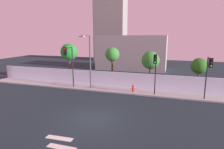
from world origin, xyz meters
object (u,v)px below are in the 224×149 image
roadside_tree_midleft (112,55)px  roadside_tree_midright (150,60)px  traffic_light_left (69,59)px  roadside_tree_rightmost (199,66)px  traffic_light_center (155,66)px  fire_hydrant (133,88)px  street_lamp_curbside (89,57)px  traffic_light_right (209,69)px  roadside_tree_leftmost (69,52)px

roadside_tree_midleft → roadside_tree_midright: roadside_tree_midleft is taller
traffic_light_left → roadside_tree_rightmost: traffic_light_left is taller
traffic_light_left → roadside_tree_midleft: bearing=43.7°
traffic_light_center → roadside_tree_rightmost: bearing=40.0°
traffic_light_left → fire_hydrant: traffic_light_left is taller
roadside_tree_midright → fire_hydrant: bearing=-115.6°
street_lamp_curbside → fire_hydrant: street_lamp_curbside is taller
roadside_tree_midleft → roadside_tree_rightmost: 10.45m
traffic_light_right → roadside_tree_rightmost: size_ratio=1.08×
fire_hydrant → roadside_tree_rightmost: bearing=23.7°
traffic_light_left → traffic_light_right: 14.89m
fire_hydrant → roadside_tree_midleft: bearing=138.3°
traffic_light_center → street_lamp_curbside: bearing=176.1°
traffic_light_right → fire_hydrant: size_ratio=5.33×
roadside_tree_midright → roadside_tree_leftmost: bearing=180.0°
fire_hydrant → roadside_tree_midleft: size_ratio=0.16×
traffic_light_center → traffic_light_right: 4.98m
traffic_light_right → roadside_tree_leftmost: bearing=167.6°
traffic_light_center → roadside_tree_leftmost: (-12.11, 3.85, 0.75)m
street_lamp_curbside → roadside_tree_midleft: bearing=61.7°
traffic_light_center → roadside_tree_midleft: 7.00m
traffic_light_left → traffic_light_right: traffic_light_left is taller
roadside_tree_leftmost → traffic_light_right: bearing=-12.4°
traffic_light_left → street_lamp_curbside: (2.30, 0.58, 0.16)m
traffic_light_right → roadside_tree_rightmost: (-0.39, 3.77, -0.28)m
traffic_light_center → roadside_tree_midright: traffic_light_center is taller
street_lamp_curbside → roadside_tree_leftmost: (-4.50, 3.33, 0.20)m
fire_hydrant → roadside_tree_midright: bearing=64.4°
roadside_tree_leftmost → roadside_tree_midleft: roadside_tree_leftmost is taller
fire_hydrant → traffic_light_center: bearing=-18.1°
traffic_light_left → fire_hydrant: size_ratio=6.25×
fire_hydrant → roadside_tree_midleft: (-3.43, 3.06, 3.36)m
roadside_tree_leftmost → roadside_tree_rightmost: 16.74m
traffic_light_left → traffic_light_right: bearing=0.5°
traffic_light_right → roadside_tree_leftmost: roadside_tree_leftmost is taller
traffic_light_left → traffic_light_center: (9.91, 0.06, -0.38)m
roadside_tree_midleft → roadside_tree_midright: (4.90, -0.00, -0.54)m
roadside_tree_midright → roadside_tree_rightmost: (5.51, 0.00, -0.44)m
traffic_light_center → roadside_tree_leftmost: bearing=162.4°
roadside_tree_leftmost → roadside_tree_midright: roadside_tree_leftmost is taller
traffic_light_right → roadside_tree_midright: size_ratio=0.93×
street_lamp_curbside → fire_hydrant: (5.22, 0.27, -3.33)m
traffic_light_right → street_lamp_curbside: (-12.58, 0.44, 0.68)m
traffic_light_left → roadside_tree_leftmost: size_ratio=0.93×
traffic_light_right → roadside_tree_midleft: bearing=160.7°
traffic_light_right → roadside_tree_rightmost: traffic_light_right is taller
traffic_light_left → roadside_tree_midright: (8.98, 3.91, -0.35)m
roadside_tree_leftmost → roadside_tree_midleft: size_ratio=1.08×
roadside_tree_midright → traffic_light_center: bearing=-76.5°
street_lamp_curbside → roadside_tree_rightmost: 12.68m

